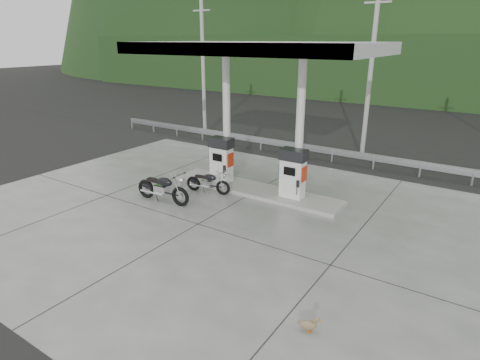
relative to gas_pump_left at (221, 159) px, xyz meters
The scene contains 17 objects.
ground 3.16m from the gas_pump_left, 57.38° to the right, with size 160.00×160.00×0.00m, color black.
forecourt_apron 3.15m from the gas_pump_left, 57.38° to the right, with size 18.00×14.00×0.02m, color slate.
pump_island 1.87m from the gas_pump_left, ahead, with size 7.00×1.40×0.15m, color gray.
gas_pump_left is the anchor object (origin of this frame).
gas_pump_right 3.20m from the gas_pump_left, ahead, with size 0.95×0.55×1.80m, color white, non-canonical shape.
canopy_column_left 1.65m from the gas_pump_left, 90.00° to the left, with size 0.30×0.30×5.00m, color white.
canopy_column_right 3.60m from the gas_pump_left, ahead, with size 0.30×0.30×5.00m, color white.
canopy_roof 4.59m from the gas_pump_left, ahead, with size 8.50×5.00×0.40m, color beige.
guardrail 5.74m from the gas_pump_left, 73.78° to the left, with size 26.00×0.16×1.42m, color #94969B, non-canonical shape.
road 9.20m from the gas_pump_left, 79.92° to the left, with size 60.00×7.00×0.01m, color black.
utility_pole_a 9.93m from the gas_pump_left, 132.44° to the left, with size 0.22×0.22×8.00m, color gray.
utility_pole_b 8.40m from the gas_pump_left, 62.78° to the left, with size 0.22×0.22×8.00m, color gray.
tree_band 27.61m from the gas_pump_left, 86.67° to the left, with size 80.00×6.00×6.00m, color black.
forested_hills 57.53m from the gas_pump_left, 88.41° to the left, with size 100.00×40.00×140.00m, color black, non-canonical shape.
motorcycle_left 2.86m from the gas_pump_left, 103.68° to the right, with size 2.16×0.68×1.03m, color black, non-canonical shape.
motorcycle_right 1.26m from the gas_pump_left, 83.01° to the right, with size 1.73×0.55×0.82m, color black, non-canonical shape.
duck 9.13m from the gas_pump_left, 42.82° to the right, with size 0.44×0.12×0.32m, color brown, non-canonical shape.
Camera 1 is at (7.61, -10.01, 5.68)m, focal length 30.00 mm.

